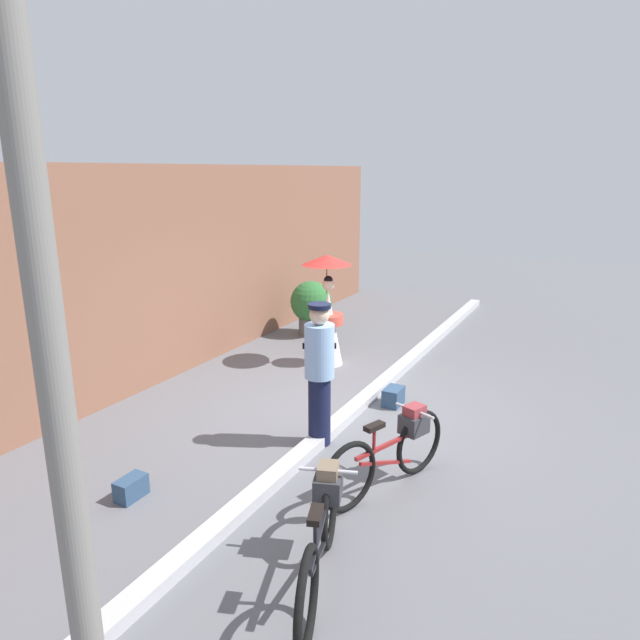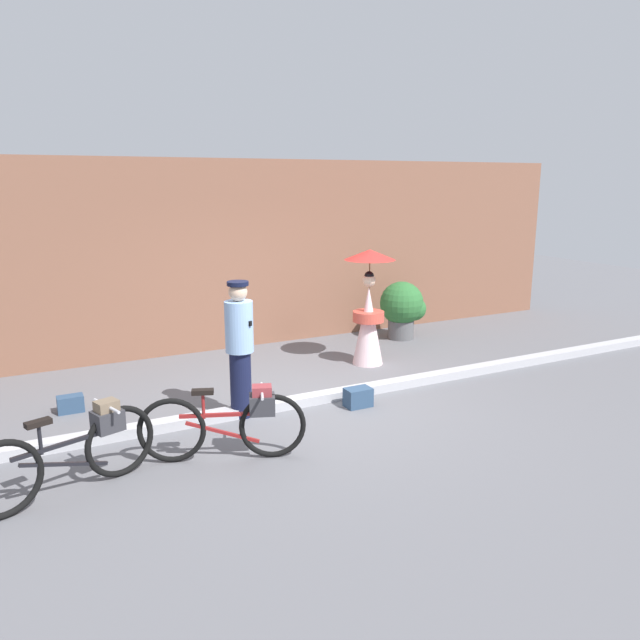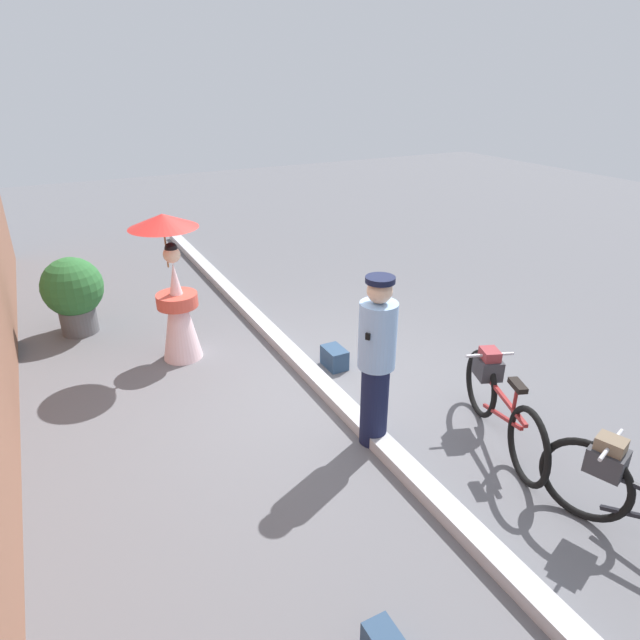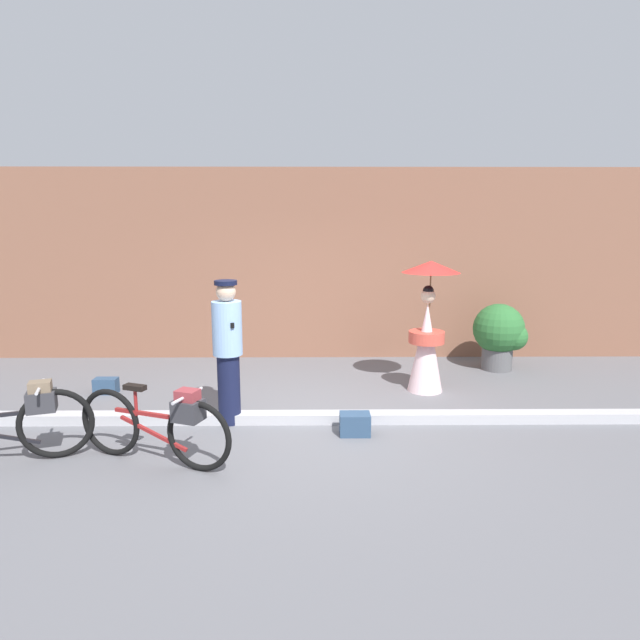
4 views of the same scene
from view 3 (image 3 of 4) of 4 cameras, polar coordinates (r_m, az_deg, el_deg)
ground_plane at (r=6.05m, az=0.89°, el=-7.88°), size 30.00×30.00×0.00m
sidewalk_curb at (r=6.01m, az=0.89°, el=-7.40°), size 14.00×0.20×0.12m
bicycle_near_officer at (r=5.45m, az=18.31°, el=-8.04°), size 1.64×0.70×0.79m
person_officer at (r=4.91m, az=5.94°, el=-4.10°), size 0.34×0.35×1.68m
person_with_parasol at (r=6.66m, az=-15.00°, el=3.15°), size 0.79×0.79×1.81m
potted_plant_by_door at (r=7.95m, az=-24.38°, el=2.79°), size 0.81×0.79×1.05m
backpack_spare at (r=6.54m, az=1.58°, el=-3.90°), size 0.34×0.22×0.24m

